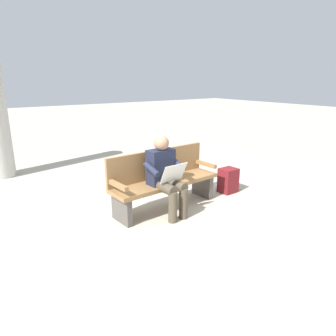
% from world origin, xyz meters
% --- Properties ---
extents(ground_plane, '(40.00, 40.00, 0.00)m').
position_xyz_m(ground_plane, '(0.00, 0.00, 0.00)').
color(ground_plane, '#B7AD99').
extents(bench_near, '(1.83, 0.61, 0.90)m').
position_xyz_m(bench_near, '(0.01, -0.07, 0.46)').
color(bench_near, olive).
rests_on(bench_near, ground).
extents(person_seated, '(0.59, 0.59, 1.18)m').
position_xyz_m(person_seated, '(0.13, 0.17, 0.63)').
color(person_seated, '#1E2338').
rests_on(person_seated, ground).
extents(backpack, '(0.31, 0.31, 0.44)m').
position_xyz_m(backpack, '(-1.30, 0.05, 0.22)').
color(backpack, maroon).
rests_on(backpack, ground).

